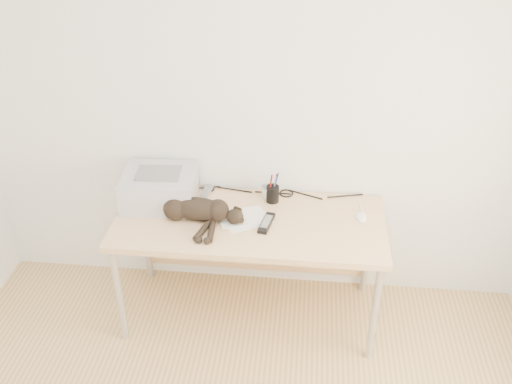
# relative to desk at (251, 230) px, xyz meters

# --- Properties ---
(wall_back) EXTENTS (3.50, 0.00, 3.50)m
(wall_back) POSITION_rel_desk_xyz_m (0.00, 0.27, 0.69)
(wall_back) COLOR white
(wall_back) RESTS_ON floor
(desk) EXTENTS (1.60, 0.70, 0.74)m
(desk) POSITION_rel_desk_xyz_m (0.00, 0.00, 0.00)
(desk) COLOR #DDBD81
(desk) RESTS_ON floor
(printer) EXTENTS (0.46, 0.40, 0.21)m
(printer) POSITION_rel_desk_xyz_m (-0.57, 0.06, 0.23)
(printer) COLOR #B0B0B5
(printer) RESTS_ON desk
(papers) EXTENTS (0.35, 0.31, 0.01)m
(papers) POSITION_rel_desk_xyz_m (-0.03, -0.08, 0.14)
(papers) COLOR white
(papers) RESTS_ON desk
(cat) EXTENTS (0.65, 0.32, 0.15)m
(cat) POSITION_rel_desk_xyz_m (-0.32, -0.11, 0.20)
(cat) COLOR black
(cat) RESTS_ON desk
(mug) EXTENTS (0.13, 0.13, 0.09)m
(mug) POSITION_rel_desk_xyz_m (0.09, 0.16, 0.18)
(mug) COLOR white
(mug) RESTS_ON desk
(pen_cup) EXTENTS (0.08, 0.08, 0.20)m
(pen_cup) POSITION_rel_desk_xyz_m (0.12, 0.13, 0.19)
(pen_cup) COLOR black
(pen_cup) RESTS_ON desk
(remote_grey) EXTENTS (0.08, 0.19, 0.02)m
(remote_grey) POSITION_rel_desk_xyz_m (-0.31, 0.16, 0.14)
(remote_grey) COLOR slate
(remote_grey) RESTS_ON desk
(remote_black) EXTENTS (0.09, 0.21, 0.02)m
(remote_black) POSITION_rel_desk_xyz_m (0.10, -0.12, 0.14)
(remote_black) COLOR black
(remote_black) RESTS_ON desk
(mouse) EXTENTS (0.07, 0.11, 0.04)m
(mouse) POSITION_rel_desk_xyz_m (0.66, 0.00, 0.15)
(mouse) COLOR white
(mouse) RESTS_ON desk
(cable_tangle) EXTENTS (1.36, 0.09, 0.01)m
(cable_tangle) POSITION_rel_desk_xyz_m (0.00, 0.22, 0.14)
(cable_tangle) COLOR black
(cable_tangle) RESTS_ON desk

